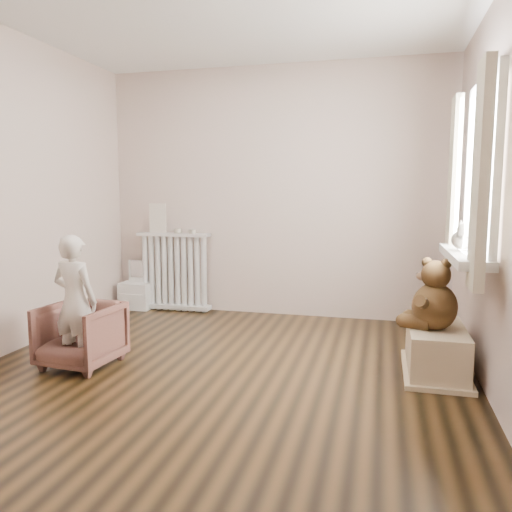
% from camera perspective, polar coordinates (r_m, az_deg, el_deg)
% --- Properties ---
extents(floor, '(3.60, 3.60, 0.01)m').
position_cam_1_polar(floor, '(3.77, -4.01, -12.94)').
color(floor, black).
rests_on(floor, ground).
extents(back_wall, '(3.60, 0.02, 2.60)m').
position_cam_1_polar(back_wall, '(5.27, 2.07, 7.27)').
color(back_wall, beige).
rests_on(back_wall, ground).
extents(front_wall, '(3.60, 0.02, 2.60)m').
position_cam_1_polar(front_wall, '(1.92, -21.65, 6.65)').
color(front_wall, beige).
rests_on(front_wall, ground).
extents(left_wall, '(0.02, 3.60, 2.60)m').
position_cam_1_polar(left_wall, '(4.45, -26.91, 6.48)').
color(left_wall, beige).
rests_on(left_wall, ground).
extents(right_wall, '(0.02, 3.60, 2.60)m').
position_cam_1_polar(right_wall, '(3.42, 25.94, 6.51)').
color(right_wall, beige).
rests_on(right_wall, ground).
extents(window, '(0.03, 0.90, 1.10)m').
position_cam_1_polar(window, '(3.71, 24.53, 8.91)').
color(window, white).
rests_on(window, right_wall).
extents(window_sill, '(0.22, 1.10, 0.06)m').
position_cam_1_polar(window_sill, '(3.72, 22.70, 0.04)').
color(window_sill, silver).
rests_on(window_sill, right_wall).
extents(curtain_left, '(0.06, 0.26, 1.30)m').
position_cam_1_polar(curtain_left, '(3.13, 24.31, 8.24)').
color(curtain_left, beige).
rests_on(curtain_left, right_wall).
extents(curtain_right, '(0.06, 0.26, 1.30)m').
position_cam_1_polar(curtain_right, '(4.26, 21.67, 7.96)').
color(curtain_right, beige).
rests_on(curtain_right, right_wall).
extents(radiator, '(0.82, 0.15, 0.86)m').
position_cam_1_polar(radiator, '(5.58, -9.32, -2.21)').
color(radiator, silver).
rests_on(radiator, floor).
extents(paper_doll, '(0.19, 0.02, 0.32)m').
position_cam_1_polar(paper_doll, '(5.58, -11.17, 4.26)').
color(paper_doll, beige).
rests_on(paper_doll, radiator).
extents(tin_a, '(0.09, 0.09, 0.05)m').
position_cam_1_polar(tin_a, '(5.50, -8.91, 2.87)').
color(tin_a, '#A59E8C').
rests_on(tin_a, radiator).
extents(tin_b, '(0.08, 0.08, 0.04)m').
position_cam_1_polar(tin_b, '(5.43, -7.30, 2.81)').
color(tin_b, '#A59E8C').
rests_on(tin_b, radiator).
extents(toy_vanity, '(0.34, 0.25, 0.54)m').
position_cam_1_polar(toy_vanity, '(5.76, -13.52, -3.17)').
color(toy_vanity, silver).
rests_on(toy_vanity, floor).
extents(armchair, '(0.56, 0.57, 0.48)m').
position_cam_1_polar(armchair, '(4.01, -19.40, -8.52)').
color(armchair, brown).
rests_on(armchair, floor).
extents(child, '(0.38, 0.27, 0.98)m').
position_cam_1_polar(child, '(3.90, -19.97, -4.87)').
color(child, silver).
rests_on(child, armchair).
extents(toy_bench, '(0.39, 0.73, 0.35)m').
position_cam_1_polar(toy_bench, '(3.88, 19.89, -9.69)').
color(toy_bench, beige).
rests_on(toy_bench, floor).
extents(teddy_bear, '(0.48, 0.43, 0.50)m').
position_cam_1_polar(teddy_bear, '(3.72, 19.84, -2.95)').
color(teddy_bear, '#33200E').
rests_on(teddy_bear, toy_bench).
extents(plush_cat, '(0.18, 0.26, 0.20)m').
position_cam_1_polar(plush_cat, '(3.76, 22.53, 2.11)').
color(plush_cat, gray).
rests_on(plush_cat, window_sill).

